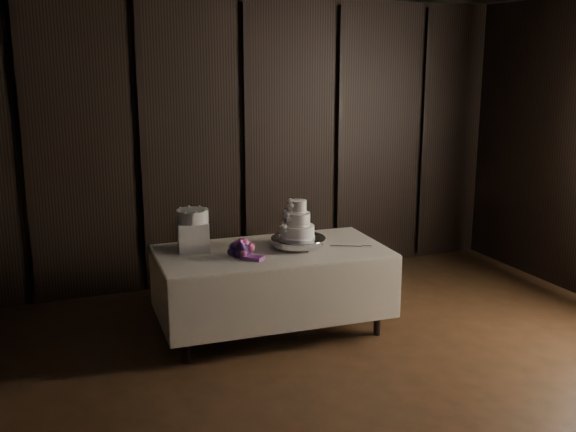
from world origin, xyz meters
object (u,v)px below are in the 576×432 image
(bouquet, at_px, (242,249))
(box_pedestal, at_px, (193,236))
(small_cake, at_px, (193,216))
(display_table, at_px, (272,287))
(cake_stand, at_px, (298,243))
(wedding_cake, at_px, (296,224))

(bouquet, xyz_separation_m, box_pedestal, (-0.33, 0.34, 0.06))
(small_cake, bearing_deg, display_table, -21.56)
(bouquet, distance_m, box_pedestal, 0.48)
(cake_stand, xyz_separation_m, bouquet, (-0.55, -0.07, 0.02))
(display_table, distance_m, cake_stand, 0.46)
(bouquet, relative_size, box_pedestal, 1.50)
(wedding_cake, distance_m, box_pedestal, 0.90)
(box_pedestal, bearing_deg, display_table, -21.56)
(wedding_cake, bearing_deg, small_cake, 162.46)
(box_pedestal, xyz_separation_m, small_cake, (0.00, 0.00, 0.18))
(cake_stand, distance_m, wedding_cake, 0.18)
(bouquet, height_order, small_cake, small_cake)
(small_cake, bearing_deg, bouquet, -45.93)
(cake_stand, bearing_deg, bouquet, -172.35)
(cake_stand, relative_size, wedding_cake, 1.43)
(cake_stand, relative_size, box_pedestal, 1.86)
(cake_stand, bearing_deg, display_table, 175.82)
(display_table, bearing_deg, cake_stand, -1.45)
(box_pedestal, bearing_deg, wedding_cake, -18.39)
(cake_stand, distance_m, bouquet, 0.55)
(box_pedestal, distance_m, small_cake, 0.18)
(wedding_cake, relative_size, bouquet, 0.87)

